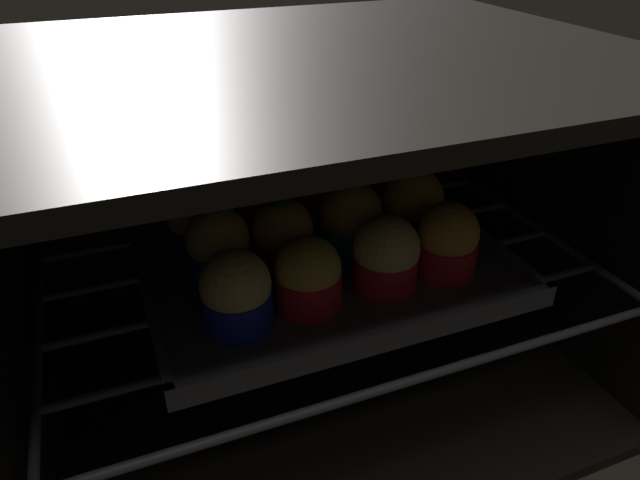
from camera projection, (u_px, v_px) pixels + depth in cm
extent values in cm
cube|color=black|center=(316.00, 365.00, 68.41)|extent=(59.00, 47.00, 1.50)
cube|color=black|center=(314.00, 59.00, 50.34)|extent=(59.00, 47.00, 1.50)
cube|color=black|center=(254.00, 156.00, 77.57)|extent=(59.00, 1.50, 34.00)
cube|color=black|center=(7.00, 296.00, 50.22)|extent=(1.50, 47.00, 34.00)
cube|color=black|center=(540.00, 190.00, 68.53)|extent=(1.50, 47.00, 34.00)
cylinder|color=#4C494C|center=(402.00, 383.00, 45.91)|extent=(54.00, 0.80, 0.80)
cylinder|color=#4C494C|center=(361.00, 327.00, 51.99)|extent=(54.00, 0.80, 0.80)
cylinder|color=#4C494C|center=(329.00, 282.00, 58.06)|extent=(54.00, 0.80, 0.80)
cylinder|color=#4C494C|center=(303.00, 246.00, 64.14)|extent=(54.00, 0.80, 0.80)
cylinder|color=#4C494C|center=(281.00, 216.00, 70.22)|extent=(54.00, 0.80, 0.80)
cylinder|color=#4C494C|center=(263.00, 190.00, 76.30)|extent=(54.00, 0.80, 0.80)
cylinder|color=#4C494C|center=(39.00, 323.00, 52.51)|extent=(0.80, 42.00, 0.80)
cylinder|color=#4C494C|center=(523.00, 218.00, 69.70)|extent=(0.80, 42.00, 0.80)
cube|color=#4C4C51|center=(320.00, 262.00, 59.46)|extent=(35.55, 28.47, 1.20)
cube|color=#4C4C51|center=(382.00, 334.00, 47.84)|extent=(35.55, 0.80, 1.00)
cube|color=#4C4C51|center=(278.00, 197.00, 69.97)|extent=(35.55, 0.80, 1.00)
cube|color=#4C4C51|center=(146.00, 289.00, 53.37)|extent=(0.80, 28.47, 1.00)
cube|color=#4C4C51|center=(465.00, 222.00, 64.44)|extent=(0.80, 28.47, 1.00)
cylinder|color=#1928B7|center=(237.00, 308.00, 48.99)|extent=(6.03, 6.03, 3.33)
sphere|color=#E0CC7A|center=(235.00, 284.00, 47.73)|extent=(6.00, 6.00, 6.00)
cylinder|color=red|center=(308.00, 289.00, 51.46)|extent=(6.03, 6.03, 3.33)
sphere|color=gold|center=(308.00, 268.00, 50.36)|extent=(5.91, 5.91, 5.91)
cylinder|color=red|center=(385.00, 270.00, 54.07)|extent=(6.03, 6.03, 3.33)
sphere|color=#E0CC7A|center=(386.00, 248.00, 52.85)|extent=(6.21, 6.21, 6.21)
cylinder|color=red|center=(445.00, 257.00, 56.03)|extent=(6.03, 6.03, 3.33)
sphere|color=gold|center=(448.00, 232.00, 54.64)|extent=(5.94, 5.94, 5.94)
sphere|color=#1E6023|center=(449.00, 216.00, 53.75)|extent=(1.68, 1.68, 1.68)
cylinder|color=#1928B7|center=(220.00, 263.00, 55.08)|extent=(6.03, 6.03, 3.33)
sphere|color=#DBBC60|center=(217.00, 238.00, 53.67)|extent=(6.00, 6.00, 6.00)
sphere|color=#28702D|center=(225.00, 212.00, 53.25)|extent=(1.75, 1.75, 1.75)
cylinder|color=red|center=(283.00, 251.00, 57.00)|extent=(6.03, 6.03, 3.33)
sphere|color=gold|center=(282.00, 228.00, 55.68)|extent=(5.97, 5.97, 5.97)
sphere|color=#19511E|center=(280.00, 207.00, 54.54)|extent=(2.57, 2.57, 2.57)
cylinder|color=#0C8C84|center=(350.00, 237.00, 59.40)|extent=(6.03, 6.03, 3.33)
sphere|color=gold|center=(351.00, 212.00, 57.95)|extent=(6.36, 6.36, 6.36)
cylinder|color=#1928B7|center=(410.00, 223.00, 61.95)|extent=(6.03, 6.03, 3.33)
sphere|color=gold|center=(412.00, 198.00, 60.45)|extent=(6.62, 6.62, 6.62)
sphere|color=#28702D|center=(412.00, 175.00, 58.96)|extent=(2.29, 2.29, 2.29)
cylinder|color=#1928B7|center=(198.00, 230.00, 60.50)|extent=(6.03, 6.03, 3.33)
sphere|color=#E0CC7A|center=(196.00, 211.00, 59.34)|extent=(6.56, 6.56, 6.56)
cylinder|color=#7A238C|center=(265.00, 219.00, 62.70)|extent=(6.03, 6.03, 3.33)
sphere|color=#DBBC60|center=(264.00, 201.00, 61.61)|extent=(6.41, 6.41, 6.41)
sphere|color=#28702D|center=(260.00, 181.00, 60.32)|extent=(2.53, 2.53, 2.53)
cylinder|color=red|center=(323.00, 208.00, 64.92)|extent=(6.03, 6.03, 3.33)
sphere|color=gold|center=(323.00, 188.00, 63.66)|extent=(6.02, 6.02, 6.02)
cylinder|color=silver|center=(379.00, 197.00, 67.25)|extent=(6.03, 6.03, 3.33)
sphere|color=gold|center=(380.00, 180.00, 66.14)|extent=(5.89, 5.89, 5.89)
sphere|color=#1E6023|center=(391.00, 168.00, 64.69)|extent=(2.56, 2.56, 2.56)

